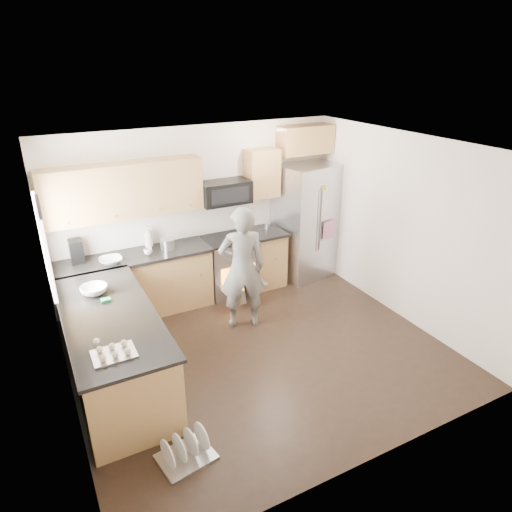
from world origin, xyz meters
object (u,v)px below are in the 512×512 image
stove_range (229,252)px  person (242,269)px  refrigerator (306,221)px  dish_rack (186,452)px

stove_range → person: bearing=-104.5°
stove_range → person: size_ratio=1.03×
stove_range → person: stove_range is taller
stove_range → refrigerator: 1.45m
refrigerator → person: 1.95m
refrigerator → stove_range: bearing=170.3°
person → refrigerator: bearing=-132.6°
stove_range → dish_rack: 3.42m
person → dish_rack: bearing=67.7°
person → dish_rack: 2.54m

